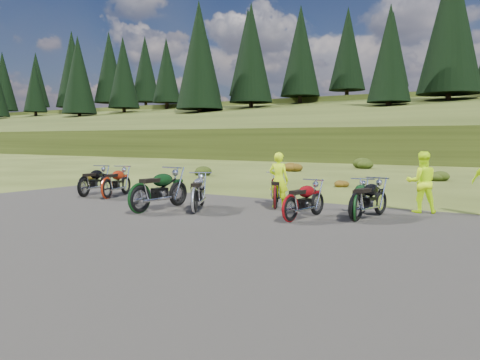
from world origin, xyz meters
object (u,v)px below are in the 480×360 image
Objects in this scene: motorcycle_3 at (195,215)px; person_middle at (279,181)px; motorcycle_7 at (356,223)px; motorcycle_0 at (84,198)px.

person_middle reaches higher than motorcycle_3.
person_middle is (-2.64, 1.09, 0.80)m from motorcycle_7.
motorcycle_3 is at bearing 95.21° from motorcycle_7.
person_middle is at bearing 57.76° from motorcycle_7.
motorcycle_7 is at bearing -105.03° from motorcycle_0.
motorcycle_0 is at bearing 81.93° from motorcycle_7.
motorcycle_3 reaches higher than motorcycle_7.
motorcycle_0 is 1.07× the size of motorcycle_7.
motorcycle_7 is at bearing -103.19° from motorcycle_3.
motorcycle_7 is 1.18× the size of person_middle.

